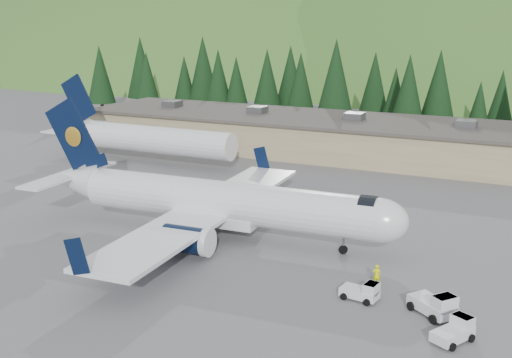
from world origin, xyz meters
The scene contains 9 objects.
ground centered at (0.00, 0.00, 0.00)m, with size 600.00×600.00×0.00m, color slate.
airliner centered at (-1.04, -0.05, 3.14)m, with size 35.45×33.23×11.77m.
second_airliner centered at (-24.92, 22.00, 3.32)m, with size 27.50×11.00×10.05m.
baggage_tug_a centered at (14.65, -7.46, 0.62)m, with size 2.76×1.87×1.39m.
baggage_tug_b centered at (19.66, -7.79, 0.77)m, with size 3.56×3.26×1.73m.
baggage_tug_c centered at (21.36, -10.61, 0.65)m, with size 2.56×3.05×1.46m.
terminal_building centered at (-5.01, 38.00, 2.62)m, with size 71.00×17.00×6.10m.
ramp_worker centered at (14.86, -4.64, 0.83)m, with size 0.60×0.40×1.65m, color #F0F602.
tree_line centered at (-8.76, 60.50, 7.52)m, with size 112.35×18.01×14.33m.
Camera 1 is at (25.65, -47.90, 19.31)m, focal length 45.00 mm.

